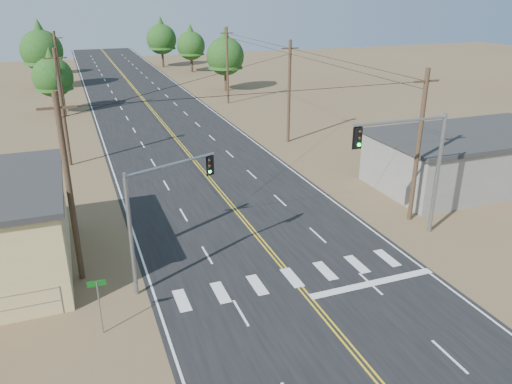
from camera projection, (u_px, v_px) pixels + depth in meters
name	position (u px, v px, depth m)	size (l,w,h in m)	color
ground	(376.00, 379.00, 19.75)	(220.00, 220.00, 0.00)	brown
road	(192.00, 158.00, 45.77)	(15.00, 200.00, 0.02)	black
building_right	(471.00, 159.00, 39.12)	(15.00, 8.00, 4.00)	gray
utility_pole_left_near	(69.00, 189.00, 24.80)	(1.80, 0.30, 10.00)	#4C3826
utility_pole_left_mid	(63.00, 108.00, 42.15)	(1.80, 0.30, 10.00)	#4C3826
utility_pole_left_far	(60.00, 74.00, 59.50)	(1.80, 0.30, 10.00)	#4C3826
utility_pole_right_near	(418.00, 146.00, 31.69)	(1.80, 0.30, 10.00)	#4C3826
utility_pole_right_mid	(289.00, 91.00, 49.04)	(1.80, 0.30, 10.00)	#4C3826
utility_pole_right_far	(227.00, 65.00, 66.39)	(1.80, 0.30, 10.00)	#4C3826
signal_mast_left	(156.00, 206.00, 24.61)	(4.96, 2.14, 6.51)	gray
signal_mast_right	(415.00, 157.00, 29.38)	(6.24, 0.45, 7.65)	gray
street_sign	(99.00, 298.00, 21.73)	(0.81, 0.08, 2.71)	gray
tree_left_near	(52.00, 73.00, 61.06)	(4.85, 4.85, 8.08)	#3F2D1E
tree_left_mid	(41.00, 46.00, 76.31)	(6.30, 6.30, 10.50)	#3F2D1E
tree_left_far	(47.00, 51.00, 90.32)	(4.15, 4.15, 6.92)	#3F2D1E
tree_right_near	(225.00, 52.00, 74.69)	(5.64, 5.64, 9.40)	#3F2D1E
tree_right_mid	(191.00, 43.00, 92.85)	(5.25, 5.25, 8.75)	#3F2D1E
tree_right_far	(161.00, 36.00, 98.96)	(5.87, 5.87, 9.79)	#3F2D1E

